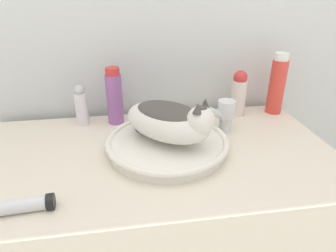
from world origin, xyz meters
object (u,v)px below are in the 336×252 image
cat (170,120)px  deodorant_stick (81,105)px  shampoo_bottle_tall (277,84)px  lotion_bottle_white (239,93)px  cream_tube (18,206)px  mouthwash_bottle (114,97)px  faucet (224,114)px

cat → deodorant_stick: 0.39m
cat → shampoo_bottle_tall: size_ratio=1.48×
lotion_bottle_white → cream_tube: (-0.72, -0.47, -0.07)m
mouthwash_bottle → shampoo_bottle_tall: size_ratio=0.88×
faucet → lotion_bottle_white: (0.11, 0.14, 0.02)m
lotion_bottle_white → cream_tube: 0.87m
cream_tube → cat: bearing=29.5°
deodorant_stick → shampoo_bottle_tall: 0.78m
deodorant_stick → mouthwash_bottle: mouthwash_bottle is taller
deodorant_stick → cream_tube: 0.49m
lotion_bottle_white → mouthwash_bottle: bearing=180.0°
lotion_bottle_white → deodorant_stick: (-0.61, 0.00, -0.01)m
faucet → deodorant_stick: (-0.51, 0.14, 0.01)m
lotion_bottle_white → deodorant_stick: lotion_bottle_white is taller
faucet → deodorant_stick: 0.53m
shampoo_bottle_tall → cream_tube: shampoo_bottle_tall is taller
cat → faucet: cat is taller
deodorant_stick → cream_tube: (-0.11, -0.47, -0.06)m
deodorant_stick → mouthwash_bottle: (0.13, 0.00, 0.03)m
cat → mouthwash_bottle: (-0.17, 0.24, -0.01)m
cat → faucet: size_ratio=2.49×
mouthwash_bottle → cream_tube: (-0.23, -0.47, -0.09)m
mouthwash_bottle → cat: bearing=-55.1°
faucet → lotion_bottle_white: size_ratio=0.79×
cream_tube → mouthwash_bottle: bearing=63.9°
lotion_bottle_white → shampoo_bottle_tall: bearing=0.0°
deodorant_stick → mouthwash_bottle: 0.13m
lotion_bottle_white → cream_tube: lotion_bottle_white is taller
deodorant_stick → cream_tube: size_ratio=0.91×
faucet → cream_tube: (-0.61, -0.33, -0.06)m
faucet → cream_tube: size_ratio=0.85×
shampoo_bottle_tall → cream_tube: size_ratio=1.43×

